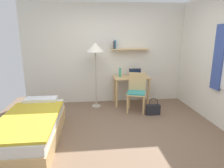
{
  "coord_description": "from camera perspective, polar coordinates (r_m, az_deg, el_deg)",
  "views": [
    {
      "loc": [
        -0.48,
        -3.09,
        1.74
      ],
      "look_at": [
        -0.08,
        0.51,
        0.85
      ],
      "focal_mm": 30.89,
      "sensor_mm": 36.0,
      "label": 1
    }
  ],
  "objects": [
    {
      "name": "wall_back",
      "position": [
        5.16,
        -0.95,
        8.9
      ],
      "size": [
        4.4,
        0.27,
        2.6
      ],
      "color": "silver",
      "rests_on": "ground_plane"
    },
    {
      "name": "handbag",
      "position": [
        4.54,
        12.04,
        -7.3
      ],
      "size": [
        0.32,
        0.11,
        0.39
      ],
      "color": "#232328",
      "rests_on": "ground_plane"
    },
    {
      "name": "ground_plane",
      "position": [
        3.58,
        2.22,
        -15.29
      ],
      "size": [
        5.28,
        5.28,
        0.0
      ],
      "primitive_type": "plane",
      "color": "brown"
    },
    {
      "name": "book_stack",
      "position": [
        5.08,
        8.51,
        2.53
      ],
      "size": [
        0.18,
        0.22,
        0.05
      ],
      "color": "#333338",
      "rests_on": "desk"
    },
    {
      "name": "laptop",
      "position": [
        5.06,
        6.92,
        2.85
      ],
      "size": [
        0.32,
        0.21,
        0.2
      ],
      "color": "black",
      "rests_on": "desk"
    },
    {
      "name": "standing_lamp",
      "position": [
        4.7,
        -4.98,
        9.92
      ],
      "size": [
        0.43,
        0.43,
        1.61
      ],
      "color": "#B2A893",
      "rests_on": "ground_plane"
    },
    {
      "name": "bed",
      "position": [
        3.6,
        -22.63,
        -11.93
      ],
      "size": [
        0.89,
        1.89,
        0.54
      ],
      "color": "tan",
      "rests_on": "ground_plane"
    },
    {
      "name": "desk",
      "position": [
        5.04,
        5.66,
        0.46
      ],
      "size": [
        0.91,
        0.54,
        0.74
      ],
      "color": "tan",
      "rests_on": "ground_plane"
    },
    {
      "name": "water_bottle",
      "position": [
        4.96,
        2.4,
        3.48
      ],
      "size": [
        0.06,
        0.06,
        0.23
      ],
      "primitive_type": "cylinder",
      "color": "#42A87F",
      "rests_on": "desk"
    },
    {
      "name": "desk_chair",
      "position": [
        4.6,
        7.31,
        -1.92
      ],
      "size": [
        0.54,
        0.52,
        0.91
      ],
      "color": "tan",
      "rests_on": "ground_plane"
    }
  ]
}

